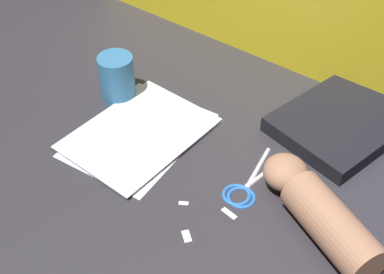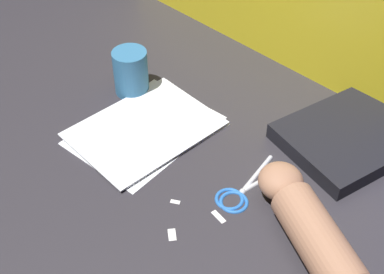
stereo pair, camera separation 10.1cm
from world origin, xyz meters
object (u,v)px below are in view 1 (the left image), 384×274
object	(u,v)px
paper_stack	(139,133)
hand_forearm	(319,211)
book_closed	(341,123)
mug	(117,78)
scissors	(247,186)

from	to	relation	value
paper_stack	hand_forearm	bearing A→B (deg)	-0.02
paper_stack	book_closed	bearing A→B (deg)	38.46
book_closed	hand_forearm	world-z (taller)	hand_forearm
paper_stack	hand_forearm	xyz separation A→B (m)	(0.40, -0.00, 0.03)
paper_stack	mug	xyz separation A→B (m)	(-0.12, 0.07, 0.05)
scissors	hand_forearm	distance (m)	0.15
paper_stack	hand_forearm	size ratio (longest dim) A/B	1.09
mug	book_closed	bearing A→B (deg)	22.71
paper_stack	mug	size ratio (longest dim) A/B	2.97
mug	paper_stack	bearing A→B (deg)	-30.91
paper_stack	scissors	bearing A→B (deg)	0.90
mug	scissors	bearing A→B (deg)	-10.27
book_closed	mug	distance (m)	0.49
scissors	mug	world-z (taller)	mug
hand_forearm	mug	distance (m)	0.53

